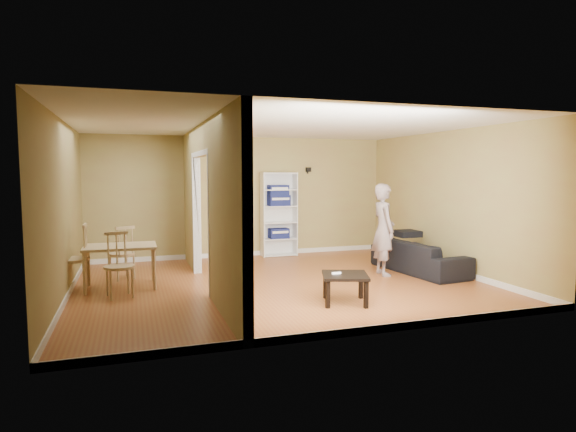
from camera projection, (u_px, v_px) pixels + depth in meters
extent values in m
plane|color=#965728|center=(280.00, 283.00, 8.00)|extent=(6.50, 6.50, 0.00)
plane|color=white|center=(280.00, 125.00, 7.76)|extent=(6.50, 6.50, 0.00)
plane|color=#9B7D4A|center=(243.00, 197.00, 10.48)|extent=(6.50, 0.00, 6.50)
plane|color=#9B7D4A|center=(354.00, 221.00, 5.28)|extent=(6.50, 0.00, 6.50)
plane|color=#9B7D4A|center=(63.00, 210.00, 6.87)|extent=(0.00, 5.50, 5.50)
plane|color=#9B7D4A|center=(448.00, 202.00, 8.89)|extent=(0.00, 5.50, 5.50)
cube|color=black|center=(308.00, 170.00, 10.84)|extent=(0.10, 0.10, 0.10)
imported|color=black|center=(419.00, 252.00, 8.86)|extent=(2.09, 1.07, 0.77)
imported|color=slate|center=(384.00, 222.00, 8.56)|extent=(0.75, 0.62, 1.92)
cube|color=white|center=(262.00, 215.00, 10.45)|extent=(0.02, 0.34, 1.84)
cube|color=white|center=(295.00, 214.00, 10.69)|extent=(0.02, 0.34, 1.84)
cube|color=white|center=(277.00, 214.00, 10.72)|extent=(0.77, 0.02, 1.84)
cube|color=white|center=(279.00, 255.00, 10.65)|extent=(0.73, 0.34, 0.02)
cube|color=white|center=(279.00, 239.00, 10.62)|extent=(0.73, 0.34, 0.02)
cube|color=white|center=(279.00, 222.00, 10.59)|extent=(0.73, 0.34, 0.02)
cube|color=white|center=(279.00, 206.00, 10.55)|extent=(0.73, 0.34, 0.02)
cube|color=white|center=(279.00, 190.00, 10.52)|extent=(0.73, 0.34, 0.02)
cube|color=white|center=(279.00, 173.00, 10.49)|extent=(0.73, 0.34, 0.02)
cube|color=#1F2D4E|center=(279.00, 233.00, 10.61)|extent=(0.42, 0.28, 0.22)
cube|color=navy|center=(279.00, 200.00, 10.54)|extent=(0.46, 0.30, 0.23)
cube|color=#111A54|center=(278.00, 191.00, 10.52)|extent=(0.43, 0.28, 0.22)
cube|color=black|center=(345.00, 276.00, 6.75)|extent=(0.62, 0.62, 0.04)
cube|color=black|center=(336.00, 296.00, 6.44)|extent=(0.05, 0.05, 0.37)
cube|color=black|center=(370.00, 293.00, 6.60)|extent=(0.05, 0.05, 0.37)
cube|color=black|center=(321.00, 287.00, 6.93)|extent=(0.05, 0.05, 0.37)
cube|color=black|center=(354.00, 285.00, 7.09)|extent=(0.05, 0.05, 0.37)
cube|color=white|center=(336.00, 273.00, 6.75)|extent=(0.13, 0.04, 0.03)
cube|color=tan|center=(120.00, 247.00, 7.61)|extent=(1.10, 0.73, 0.04)
cylinder|color=tan|center=(85.00, 274.00, 7.18)|extent=(0.05, 0.05, 0.65)
cylinder|color=tan|center=(155.00, 270.00, 7.50)|extent=(0.05, 0.05, 0.65)
cylinder|color=tan|center=(88.00, 266.00, 7.79)|extent=(0.05, 0.05, 0.65)
cylinder|color=tan|center=(153.00, 262.00, 8.10)|extent=(0.05, 0.05, 0.65)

